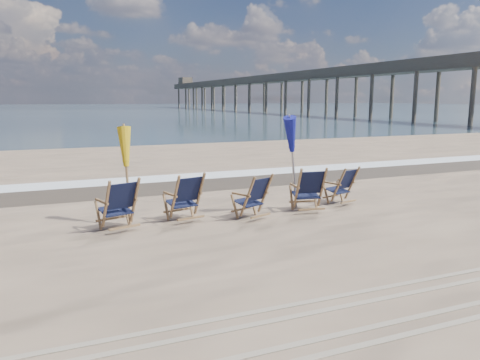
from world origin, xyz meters
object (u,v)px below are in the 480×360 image
Objects in this scene: umbrella_yellow at (126,151)px; beach_chair_4 at (352,184)px; beach_chair_3 at (322,189)px; beach_chair_0 at (135,203)px; beach_chair_2 at (266,195)px; umbrella_blue at (294,135)px; beach_chair_1 at (200,196)px; fishing_pier at (279,88)px.

beach_chair_4 is at bearing -1.22° from umbrella_yellow.
beach_chair_3 is 4.64m from umbrella_yellow.
beach_chair_3 is 1.35m from beach_chair_4.
beach_chair_0 is 2.93m from beach_chair_2.
beach_chair_0 is at bearing 6.70° from beach_chair_3.
umbrella_blue is (-0.58, 0.39, 1.30)m from beach_chair_3.
beach_chair_2 is 1.63m from umbrella_blue.
beach_chair_0 is 1.47m from beach_chair_1.
beach_chair_3 is 0.52× the size of umbrella_yellow.
fishing_pier is (38.85, 71.50, 4.10)m from beach_chair_1.
beach_chair_3 is 1.47m from umbrella_blue.
beach_chair_2 reaches higher than beach_chair_4.
beach_chair_0 is 0.01× the size of fishing_pier.
fishing_pier is at bearing -135.10° from beach_chair_0.
umbrella_yellow is (-3.00, 0.58, 1.08)m from beach_chair_2.
beach_chair_3 is at bearing -116.54° from fishing_pier.
beach_chair_2 is at bearing -117.49° from fishing_pier.
beach_chair_3 is 0.01× the size of fishing_pier.
umbrella_blue is at bearing 178.43° from beach_chair_2.
beach_chair_2 is 1.47m from beach_chair_3.
beach_chair_2 is 3.24m from umbrella_yellow.
beach_chair_3 reaches higher than beach_chair_2.
fishing_pier is at bearing 60.46° from umbrella_yellow.
umbrella_blue reaches higher than beach_chair_3.
beach_chair_2 is at bearing 154.22° from beach_chair_1.
beach_chair_2 is (2.92, -0.17, -0.04)m from beach_chair_0.
beach_chair_1 is at bearing -8.50° from umbrella_yellow.
umbrella_blue is at bearing 166.50° from beach_chair_0.
beach_chair_1 is 1.07× the size of beach_chair_2.
beach_chair_0 is 0.47× the size of umbrella_blue.
umbrella_blue is (3.81, 0.15, 1.29)m from beach_chair_0.
beach_chair_2 is at bearing -10.90° from umbrella_yellow.
fishing_pier reaches higher than beach_chair_0.
beach_chair_0 is 1.13× the size of beach_chair_4.
beach_chair_4 is at bearing -147.31° from beach_chair_3.
umbrella_blue is (0.89, 0.32, 1.33)m from beach_chair_2.
fishing_pier is at bearing -132.08° from beach_chair_4.
beach_chair_2 is 0.93× the size of beach_chair_3.
beach_chair_4 is at bearing 167.13° from beach_chair_0.
beach_chair_1 is 4.18m from beach_chair_4.
fishing_pier reaches higher than beach_chair_1.
beach_chair_3 reaches higher than beach_chair_4.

